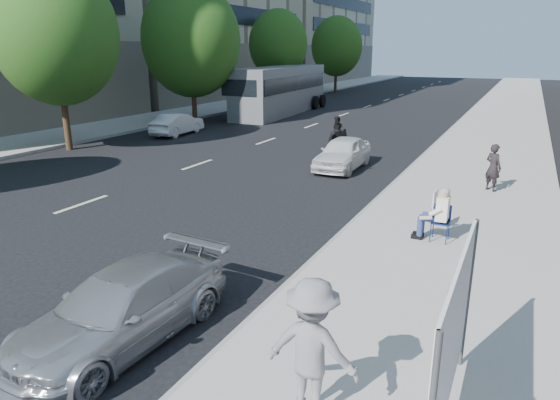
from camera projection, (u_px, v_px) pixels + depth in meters
The scene contains 16 objects.
ground at pixel (232, 269), 10.60m from camera, with size 160.00×160.00×0.00m, color black.
near_sidewalk at pixel (497, 137), 26.09m from camera, with size 5.00×120.00×0.15m, color #A39F99.
far_sidewalk at pixel (176, 115), 34.81m from camera, with size 4.50×120.00×0.15m, color #A39F99.
tree_far_b at pixel (55, 34), 21.75m from camera, with size 5.40×5.40×8.24m.
tree_far_c at pixel (191, 40), 30.38m from camera, with size 6.00×6.00×8.47m.
tree_far_d at pixel (278, 44), 40.73m from camera, with size 4.80×4.80×7.65m.
tree_far_e at pixel (337, 46), 52.80m from camera, with size 5.40×5.40×7.89m.
seated_protester at pixel (437, 211), 11.64m from camera, with size 0.83×1.12×1.31m.
jogger at pixel (312, 348), 5.98m from camera, with size 1.16×0.67×1.80m, color slate.
pedestrian_woman at pixel (493, 167), 15.76m from camera, with size 0.55×0.36×1.51m, color black.
protest_banner at pixel (452, 340), 5.51m from camera, with size 0.08×3.06×2.20m.
parked_sedan at pixel (123, 308), 7.87m from camera, with size 1.62×3.98×1.16m, color #9EA0A5.
white_sedan_near at pixel (343, 153), 19.37m from camera, with size 1.47×3.65×1.24m, color white.
white_sedan_mid at pixel (177, 124), 27.13m from camera, with size 1.25×3.58×1.18m, color white.
motorcycle at pixel (338, 132), 24.08m from camera, with size 0.76×2.05×1.42m.
bus at pixel (281, 90), 35.98m from camera, with size 3.31×12.19×3.30m.
Camera 1 is at (5.19, -8.28, 4.49)m, focal length 32.00 mm.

